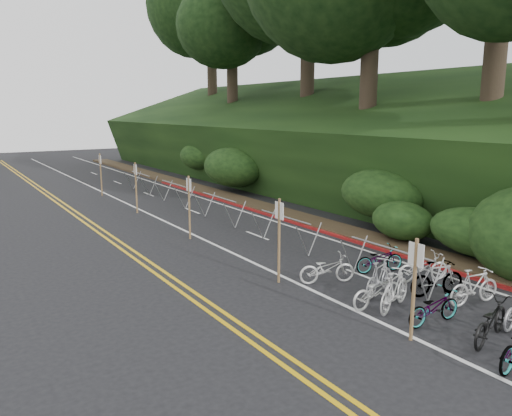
{
  "coord_description": "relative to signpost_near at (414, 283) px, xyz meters",
  "views": [
    {
      "loc": [
        -7.54,
        -6.36,
        4.96
      ],
      "look_at": [
        2.61,
        9.33,
        1.3
      ],
      "focal_mm": 35.0,
      "sensor_mm": 36.0,
      "label": 1
    }
  ],
  "objects": [
    {
      "name": "ground",
      "position": [
        -0.86,
        -0.36,
        -1.32
      ],
      "size": [
        120.0,
        120.0,
        0.0
      ],
      "primitive_type": "plane",
      "color": "black",
      "rests_on": "ground"
    },
    {
      "name": "road_markings",
      "position": [
        -0.23,
        9.74,
        -1.32
      ],
      "size": [
        7.47,
        80.0,
        0.01
      ],
      "color": "gold",
      "rests_on": "ground"
    },
    {
      "name": "red_curb",
      "position": [
        4.84,
        11.64,
        -1.27
      ],
      "size": [
        0.25,
        28.0,
        0.1
      ],
      "primitive_type": "cube",
      "color": "maroon",
      "rests_on": "ground"
    },
    {
      "name": "embankment",
      "position": [
        12.1,
        18.68,
        1.24
      ],
      "size": [
        14.3,
        48.14,
        9.11
      ],
      "color": "black",
      "rests_on": "ground"
    },
    {
      "name": "bike_racks_rest",
      "position": [
        2.14,
        12.64,
        -0.47
      ],
      "size": [
        1.14,
        23.0,
        1.17
      ],
      "color": "gray",
      "rests_on": "ground"
    },
    {
      "name": "signpost_near",
      "position": [
        0.0,
        0.0,
        0.0
      ],
      "size": [
        0.08,
        0.4,
        2.31
      ],
      "color": "brown",
      "rests_on": "ground"
    },
    {
      "name": "signposts_rest",
      "position": [
        -0.26,
        13.64,
        0.11
      ],
      "size": [
        0.08,
        18.4,
        2.5
      ],
      "color": "brown",
      "rests_on": "ground"
    },
    {
      "name": "bike_front",
      "position": [
        0.79,
        1.78,
        -0.89
      ],
      "size": [
        0.58,
        1.66,
        0.87
      ],
      "primitive_type": "imported",
      "rotation": [
        0.0,
        0.0,
        1.57
      ],
      "color": "beige",
      "rests_on": "ground"
    },
    {
      "name": "bike_valet",
      "position": [
        2.02,
        0.1,
        -0.85
      ],
      "size": [
        3.56,
        9.05,
        1.04
      ],
      "color": "slate",
      "rests_on": "ground"
    }
  ]
}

